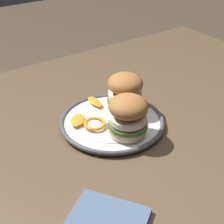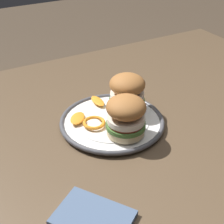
{
  "view_description": "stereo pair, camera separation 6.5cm",
  "coord_description": "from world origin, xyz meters",
  "px_view_note": "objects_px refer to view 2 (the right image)",
  "views": [
    {
      "loc": [
        -0.38,
        -0.62,
        1.25
      ],
      "look_at": [
        0.02,
        -0.03,
        0.79
      ],
      "focal_mm": 53.17,
      "sensor_mm": 36.0,
      "label": 1
    },
    {
      "loc": [
        -0.33,
        -0.65,
        1.25
      ],
      "look_at": [
        0.02,
        -0.03,
        0.79
      ],
      "focal_mm": 53.17,
      "sensor_mm": 36.0,
      "label": 2
    }
  ],
  "objects_px": {
    "dining_table": "(101,149)",
    "dinner_plate": "(112,122)",
    "sandwich_half_left": "(127,92)",
    "sandwich_half_right": "(126,116)"
  },
  "relations": [
    {
      "from": "sandwich_half_left",
      "to": "sandwich_half_right",
      "type": "xyz_separation_m",
      "value": [
        -0.06,
        -0.1,
        0.0
      ]
    },
    {
      "from": "dinner_plate",
      "to": "sandwich_half_left",
      "type": "bearing_deg",
      "value": 24.19
    },
    {
      "from": "sandwich_half_right",
      "to": "dining_table",
      "type": "bearing_deg",
      "value": 102.34
    },
    {
      "from": "dinner_plate",
      "to": "sandwich_half_right",
      "type": "bearing_deg",
      "value": -89.99
    },
    {
      "from": "sandwich_half_left",
      "to": "dining_table",
      "type": "bearing_deg",
      "value": 179.81
    },
    {
      "from": "dining_table",
      "to": "sandwich_half_left",
      "type": "xyz_separation_m",
      "value": [
        0.08,
        -0.0,
        0.16
      ]
    },
    {
      "from": "dining_table",
      "to": "sandwich_half_right",
      "type": "bearing_deg",
      "value": -77.66
    },
    {
      "from": "dinner_plate",
      "to": "sandwich_half_left",
      "type": "distance_m",
      "value": 0.09
    },
    {
      "from": "dining_table",
      "to": "sandwich_half_right",
      "type": "relative_size",
      "value": 11.11
    },
    {
      "from": "dining_table",
      "to": "dinner_plate",
      "type": "relative_size",
      "value": 5.44
    }
  ]
}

